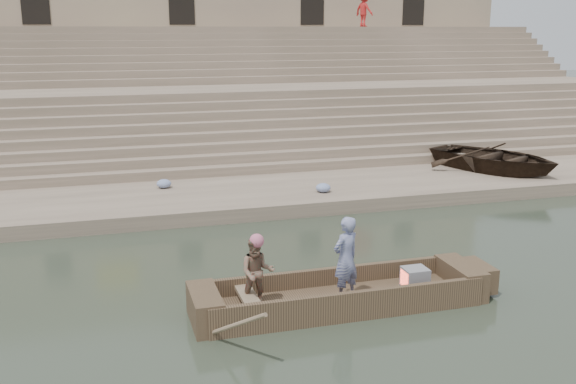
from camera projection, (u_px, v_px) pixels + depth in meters
name	position (u px, v px, depth m)	size (l,w,h in m)	color
ground	(450.00, 296.00, 12.78)	(120.00, 120.00, 0.00)	#272F23
lower_landing	(319.00, 191.00, 20.18)	(32.00, 4.00, 0.40)	gray
mid_landing	(261.00, 121.00, 26.87)	(32.00, 3.00, 2.80)	gray
upper_landing	(228.00, 79.00, 33.09)	(32.00, 3.00, 5.20)	gray
ghat_steps	(251.00, 107.00, 28.34)	(32.00, 11.00, 5.20)	gray
building_wall	(213.00, 19.00, 36.08)	(32.00, 5.07, 11.20)	tan
main_rowboat	(340.00, 302.00, 12.24)	(5.00, 1.30, 0.22)	brown
rowboat_trim	(351.00, 291.00, 12.24)	(6.04, 2.63, 1.98)	brown
standing_man	(346.00, 258.00, 11.91)	(0.58, 0.38, 1.59)	navy
rowing_man	(257.00, 272.00, 11.62)	(0.64, 0.49, 1.31)	#287858
television	(414.00, 278.00, 12.58)	(0.46, 0.42, 0.40)	gray
beached_rowboat	(494.00, 158.00, 22.05)	(3.16, 4.42, 0.92)	#2D2116
pedestrian	(364.00, 10.00, 33.31)	(1.10, 0.63, 1.70)	red
cloth_bundles	(349.00, 176.00, 20.78)	(13.33, 2.41, 0.26)	#3F5999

